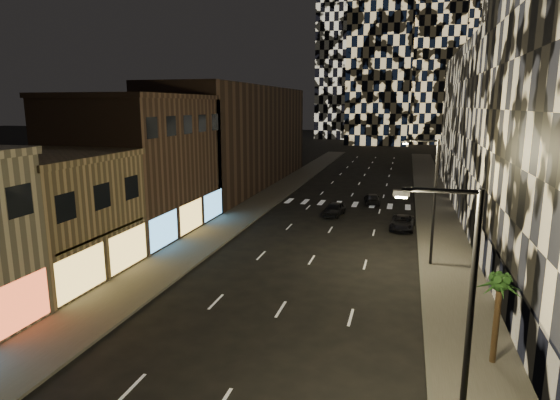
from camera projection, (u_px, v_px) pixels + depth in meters
The scene contains 15 objects.
sidewalk_left at pixel (265, 199), 57.69m from camera, with size 4.00×120.00×0.15m, color #47443F.
sidewalk_right at pixel (435, 208), 52.59m from camera, with size 4.00×120.00×0.15m, color #47443F.
curb_left at pixel (282, 200), 57.16m from camera, with size 0.20×120.00×0.15m, color #4C4C47.
curb_right at pixel (416, 207), 53.12m from camera, with size 0.20×120.00×0.15m, color #4C4C47.
retail_tan at pixel (40, 219), 31.26m from camera, with size 10.00×10.00×8.00m, color #877151.
retail_brown at pixel (139, 166), 42.69m from camera, with size 10.00×15.00×12.00m, color #483429.
retail_filler_left at pixel (239, 136), 67.55m from camera, with size 10.00×40.00×14.00m, color #483429.
midrise_base at pixel (501, 277), 27.59m from camera, with size 0.60×25.00×3.00m, color #383838.
midrise_filler_right at pixel (527, 126), 54.87m from camera, with size 16.00×40.00×18.00m, color #232326.
streetlight_near at pixel (462, 312), 14.11m from camera, with size 2.55×0.25×9.00m.
streetlight_far at pixel (431, 193), 33.03m from camera, with size 2.55×0.25×9.00m.
car_dark_midlane at pixel (334, 209), 49.21m from camera, with size 1.65×4.09×1.39m, color black.
car_dark_oncoming at pixel (372, 199), 55.08m from camera, with size 1.68×4.14×1.20m, color black.
car_dark_rightlane at pixel (402, 223), 43.83m from camera, with size 2.11×4.57×1.27m, color black.
palm_tree at pixel (499, 290), 20.37m from camera, with size 2.14×2.09×4.18m.
Camera 1 is at (6.47, -4.13, 11.51)m, focal length 30.00 mm.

